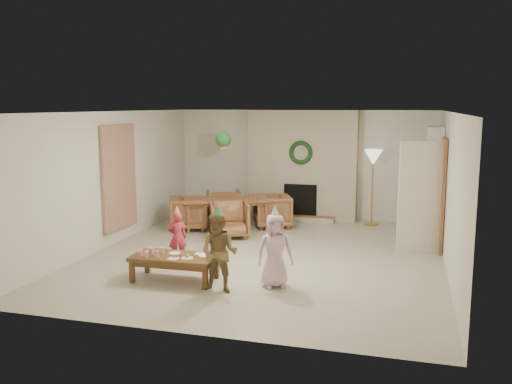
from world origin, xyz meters
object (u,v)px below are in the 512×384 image
(child_plaid, at_px, (219,253))
(child_pink, at_px, (275,251))
(coffee_table_top, at_px, (175,257))
(child_red, at_px, (178,237))
(dining_chair_far, at_px, (224,205))
(dining_table, at_px, (226,214))
(dining_chair_near, at_px, (229,220))
(dining_chair_left, at_px, (189,213))
(dining_chair_right, at_px, (272,211))

(child_plaid, xyz_separation_m, child_pink, (0.70, 0.44, -0.03))
(coffee_table_top, distance_m, child_red, 1.00)
(child_plaid, bearing_deg, coffee_table_top, 162.19)
(coffee_table_top, relative_size, child_plaid, 1.11)
(dining_chair_far, xyz_separation_m, child_pink, (2.21, -4.15, 0.19))
(child_pink, bearing_deg, dining_table, 93.20)
(dining_chair_near, bearing_deg, coffee_table_top, -111.65)
(dining_chair_near, distance_m, child_red, 1.92)
(dining_table, bearing_deg, child_plaid, -95.87)
(dining_chair_far, relative_size, dining_chair_left, 1.00)
(child_red, bearing_deg, dining_chair_near, -123.64)
(coffee_table_top, relative_size, child_red, 1.48)
(dining_chair_left, bearing_deg, coffee_table_top, 175.82)
(dining_table, relative_size, coffee_table_top, 1.43)
(dining_chair_near, bearing_deg, child_plaid, -97.30)
(dining_chair_right, distance_m, child_pink, 3.94)
(dining_chair_right, xyz_separation_m, coffee_table_top, (-0.52, -3.95, 0.01))
(dining_chair_right, distance_m, coffee_table_top, 3.99)
(coffee_table_top, bearing_deg, dining_chair_far, 98.23)
(dining_chair_far, relative_size, child_plaid, 0.68)
(coffee_table_top, xyz_separation_m, child_plaid, (0.81, -0.30, 0.21))
(dining_chair_far, bearing_deg, dining_chair_right, 141.34)
(dining_table, height_order, dining_chair_left, dining_chair_left)
(child_red, xyz_separation_m, child_pink, (1.87, -0.79, 0.11))
(dining_chair_right, height_order, coffee_table_top, dining_chair_right)
(dining_chair_far, height_order, child_pink, child_pink)
(child_red, bearing_deg, child_pink, 131.94)
(child_red, bearing_deg, dining_chair_right, -131.45)
(dining_table, bearing_deg, dining_chair_left, -180.00)
(dining_chair_near, height_order, child_pink, child_pink)
(child_red, distance_m, child_plaid, 1.70)
(dining_chair_near, distance_m, coffee_table_top, 2.83)
(dining_chair_left, relative_size, child_pink, 0.72)
(dining_chair_far, height_order, coffee_table_top, dining_chair_far)
(child_red, bearing_deg, dining_table, -114.52)
(child_plaid, bearing_deg, dining_chair_far, 110.43)
(dining_chair_right, xyz_separation_m, child_plaid, (0.29, -4.25, 0.22))
(dining_table, relative_size, child_red, 2.12)
(dining_chair_near, height_order, dining_chair_far, same)
(dining_chair_near, height_order, child_red, child_red)
(dining_chair_far, bearing_deg, dining_chair_left, 45.00)
(dining_chair_near, height_order, dining_chair_left, same)
(child_plaid, height_order, child_pink, child_plaid)
(dining_chair_near, relative_size, dining_chair_left, 1.00)
(dining_chair_far, height_order, child_red, child_red)
(dining_table, bearing_deg, child_red, -112.55)
(dining_table, relative_size, dining_chair_left, 2.34)
(dining_chair_right, bearing_deg, child_pink, -8.67)
(dining_chair_left, bearing_deg, dining_chair_far, -45.00)
(dining_table, xyz_separation_m, child_red, (0.03, -2.63, 0.11))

